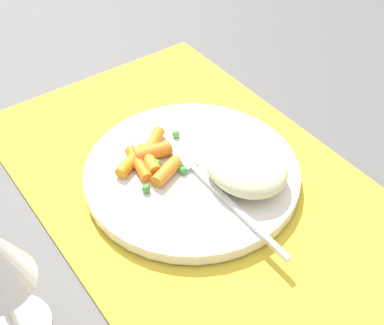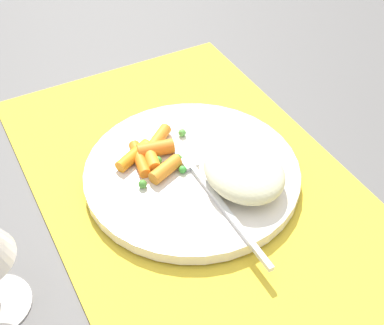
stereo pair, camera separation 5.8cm
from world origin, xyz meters
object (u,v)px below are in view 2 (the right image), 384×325
object	(u,v)px
carrot_portion	(151,154)
fork	(208,188)
plate	(192,173)
rice_mound	(244,171)

from	to	relation	value
carrot_portion	fork	distance (m)	0.08
plate	fork	size ratio (longest dim) A/B	1.23
carrot_portion	rice_mound	bearing A→B (deg)	-138.87
carrot_portion	plate	bearing A→B (deg)	-137.25
rice_mound	carrot_portion	bearing A→B (deg)	41.13
plate	carrot_portion	bearing A→B (deg)	42.75
plate	fork	world-z (taller)	fork
fork	carrot_portion	bearing A→B (deg)	24.64
plate	rice_mound	world-z (taller)	rice_mound
plate	fork	xyz separation A→B (m)	(-0.04, 0.00, 0.01)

